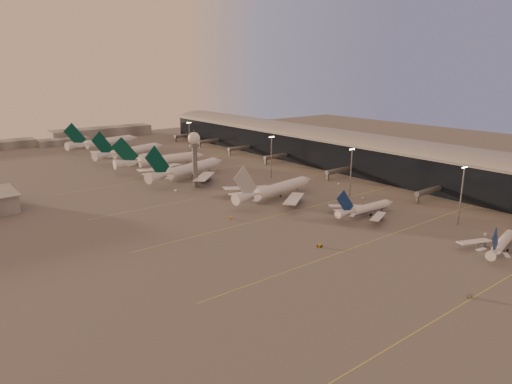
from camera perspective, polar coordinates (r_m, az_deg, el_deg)
ground at (r=159.00m, az=13.72°, el=-8.27°), size 700.00×700.00×0.00m
taxiway_markings at (r=214.94m, az=7.07°, el=-1.69°), size 180.00×185.25×0.02m
terminal at (r=304.02m, az=10.36°, el=5.23°), size 57.00×362.00×23.04m
radar_tower at (r=244.74m, az=-7.71°, el=5.41°), size 6.40×6.40×31.10m
mast_a at (r=201.58m, az=24.31°, el=-0.05°), size 3.60×0.56×25.00m
mast_b at (r=228.78m, az=11.80°, el=2.70°), size 3.60×0.56×25.00m
mast_c at (r=263.52m, az=1.94°, el=4.65°), size 3.60×0.56×25.00m
mast_d at (r=335.53m, az=-8.31°, el=6.81°), size 3.60×0.56×25.00m
distant_horizon at (r=434.27m, az=-21.91°, el=6.47°), size 165.00×37.50×9.00m
narrowbody_near at (r=181.63m, az=28.35°, el=-5.85°), size 32.23×25.46×12.75m
narrowbody_mid at (r=203.18m, az=13.59°, el=-2.19°), size 35.71×28.48×13.95m
widebody_white at (r=223.54m, az=2.58°, el=0.01°), size 57.14×45.43×20.22m
greentail_a at (r=266.66m, az=-8.41°, el=2.50°), size 61.33×48.74×23.09m
greentail_b at (r=297.33m, az=-11.69°, el=3.65°), size 61.67×49.74×22.39m
greentail_c at (r=333.97m, az=-15.32°, el=4.69°), size 59.84×47.58×22.48m
greentail_d at (r=379.13m, az=-18.40°, el=5.69°), size 63.18×50.40×23.40m
gsv_truck_a at (r=144.34m, az=25.24°, el=-11.34°), size 6.38×3.67×2.43m
gsv_catering_a at (r=195.77m, az=26.81°, el=-4.32°), size 5.66×3.26×4.38m
gsv_tug_mid at (r=166.64m, az=7.96°, el=-6.65°), size 3.63×4.23×1.04m
gsv_truck_b at (r=229.51m, az=13.27°, el=-0.63°), size 5.27×2.85×2.02m
gsv_truck_c at (r=194.89m, az=-3.17°, el=-3.09°), size 4.91×4.34×1.96m
gsv_catering_b at (r=254.44m, az=10.36°, el=1.27°), size 4.76×3.18×3.59m
gsv_truck_d at (r=240.58m, az=-10.05°, el=0.34°), size 2.43×6.21×2.50m
gsv_tug_hangar at (r=298.43m, az=-6.83°, el=3.24°), size 3.82×2.34×1.08m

